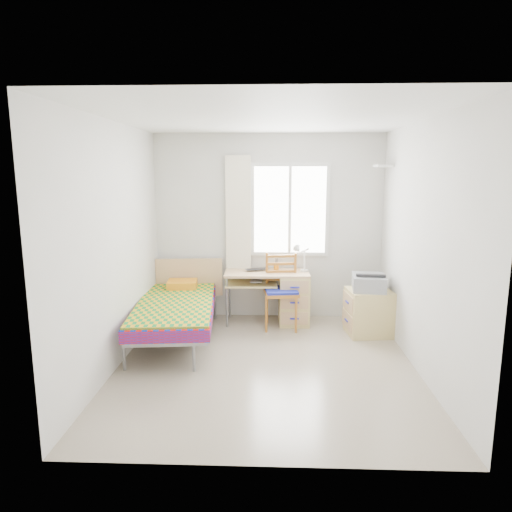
{
  "coord_description": "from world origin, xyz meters",
  "views": [
    {
      "loc": [
        0.07,
        -4.68,
        2.07
      ],
      "look_at": [
        -0.13,
        0.55,
        1.11
      ],
      "focal_mm": 32.0,
      "sensor_mm": 36.0,
      "label": 1
    }
  ],
  "objects": [
    {
      "name": "chair",
      "position": [
        0.19,
        1.27,
        0.56
      ],
      "size": [
        0.48,
        0.48,
        1.0
      ],
      "rotation": [
        0.0,
        0.0,
        0.13
      ],
      "color": "#AE6821",
      "rests_on": "floor"
    },
    {
      "name": "pen_cup",
      "position": [
        0.12,
        1.6,
        0.77
      ],
      "size": [
        0.09,
        0.09,
        0.09
      ],
      "primitive_type": "cylinder",
      "rotation": [
        0.0,
        0.0,
        0.35
      ],
      "color": "orange",
      "rests_on": "desk"
    },
    {
      "name": "wall_left",
      "position": [
        -1.6,
        0.0,
        1.3
      ],
      "size": [
        0.0,
        3.5,
        3.5
      ],
      "primitive_type": "plane",
      "rotation": [
        1.57,
        0.0,
        1.57
      ],
      "color": "silver",
      "rests_on": "ground"
    },
    {
      "name": "book",
      "position": [
        -0.24,
        1.46,
        0.59
      ],
      "size": [
        0.16,
        0.22,
        0.02
      ],
      "primitive_type": "imported",
      "rotation": [
        0.0,
        0.0,
        -0.01
      ],
      "color": "gray",
      "rests_on": "desk"
    },
    {
      "name": "floating_shelf",
      "position": [
        1.49,
        1.4,
        2.15
      ],
      "size": [
        0.2,
        0.32,
        0.03
      ],
      "primitive_type": "cube",
      "color": "white",
      "rests_on": "wall_right"
    },
    {
      "name": "wall_back",
      "position": [
        0.0,
        1.75,
        1.3
      ],
      "size": [
        3.2,
        0.0,
        3.2
      ],
      "primitive_type": "plane",
      "rotation": [
        1.57,
        0.0,
        0.0
      ],
      "color": "silver",
      "rests_on": "ground"
    },
    {
      "name": "cabinet",
      "position": [
        1.3,
        1.02,
        0.29
      ],
      "size": [
        0.6,
        0.54,
        0.59
      ],
      "rotation": [
        0.0,
        0.0,
        0.12
      ],
      "color": "#D3B76C",
      "rests_on": "floor"
    },
    {
      "name": "bed",
      "position": [
        -1.13,
        0.76,
        0.42
      ],
      "size": [
        1.11,
        2.06,
        0.86
      ],
      "rotation": [
        0.0,
        0.0,
        0.1
      ],
      "color": "gray",
      "rests_on": "floor"
    },
    {
      "name": "printer",
      "position": [
        1.29,
        1.03,
        0.69
      ],
      "size": [
        0.45,
        0.51,
        0.2
      ],
      "rotation": [
        0.0,
        0.0,
        -0.11
      ],
      "color": "gray",
      "rests_on": "cabinet"
    },
    {
      "name": "ceiling",
      "position": [
        0.0,
        0.0,
        2.6
      ],
      "size": [
        3.5,
        3.5,
        0.0
      ],
      "primitive_type": "plane",
      "rotation": [
        3.14,
        0.0,
        0.0
      ],
      "color": "white",
      "rests_on": "wall_back"
    },
    {
      "name": "floor",
      "position": [
        0.0,
        0.0,
        0.0
      ],
      "size": [
        3.5,
        3.5,
        0.0
      ],
      "primitive_type": "plane",
      "color": "#BCAD93",
      "rests_on": "ground"
    },
    {
      "name": "laptop",
      "position": [
        -0.14,
        1.48,
        0.73
      ],
      "size": [
        0.38,
        0.31,
        0.03
      ],
      "primitive_type": "imported",
      "rotation": [
        0.0,
        0.0,
        0.36
      ],
      "color": "black",
      "rests_on": "desk"
    },
    {
      "name": "curtain",
      "position": [
        -0.42,
        1.68,
        1.45
      ],
      "size": [
        0.35,
        0.05,
        1.7
      ],
      "primitive_type": "cube",
      "color": "white",
      "rests_on": "wall_back"
    },
    {
      "name": "task_lamp",
      "position": [
        0.44,
        1.37,
        0.97
      ],
      "size": [
        0.22,
        0.32,
        0.4
      ],
      "rotation": [
        0.0,
        0.0,
        -0.27
      ],
      "color": "white",
      "rests_on": "desk"
    },
    {
      "name": "wall_right",
      "position": [
        1.6,
        0.0,
        1.3
      ],
      "size": [
        0.0,
        3.5,
        3.5
      ],
      "primitive_type": "plane",
      "rotation": [
        1.57,
        0.0,
        -1.57
      ],
      "color": "silver",
      "rests_on": "ground"
    },
    {
      "name": "window",
      "position": [
        0.3,
        1.73,
        1.55
      ],
      "size": [
        1.1,
        0.04,
        1.3
      ],
      "color": "white",
      "rests_on": "wall_back"
    },
    {
      "name": "desk",
      "position": [
        0.29,
        1.44,
        0.39
      ],
      "size": [
        1.17,
        0.56,
        0.72
      ],
      "rotation": [
        0.0,
        0.0,
        0.03
      ],
      "color": "tan",
      "rests_on": "floor"
    }
  ]
}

